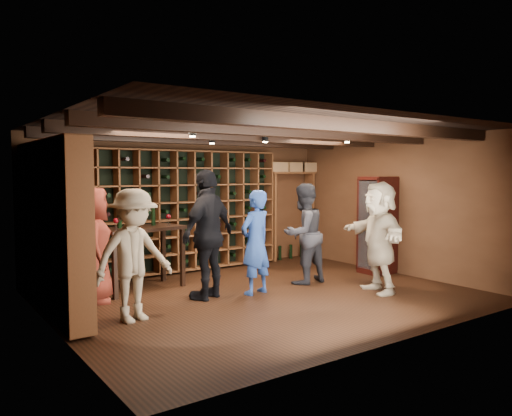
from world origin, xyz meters
TOP-DOWN VIEW (x-y plane):
  - ground at (0.00, 0.00)m, footprint 6.00×6.00m
  - room_shell at (0.00, 0.05)m, footprint 6.00×6.00m
  - wine_rack_back at (-0.52, 2.33)m, footprint 4.65×0.30m
  - wine_rack_left at (-2.83, 0.82)m, footprint 0.30×2.65m
  - crate_shelf at (2.41, 2.32)m, footprint 1.20×0.32m
  - display_cabinet at (2.71, 0.20)m, footprint 0.55×0.50m
  - man_blue_shirt at (-0.04, 0.18)m, footprint 0.65×0.50m
  - man_grey_suit at (1.04, 0.33)m, footprint 0.87×0.71m
  - guest_red_floral at (-2.22, 1.09)m, footprint 0.69×0.90m
  - guest_woman_black at (-0.76, 0.36)m, footprint 1.20×0.88m
  - guest_khaki at (-2.09, -0.10)m, footprint 1.16×0.79m
  - guest_beige at (1.59, -0.82)m, footprint 1.02×1.67m
  - tasting_table at (-1.36, 1.46)m, footprint 1.41×0.87m

SIDE VIEW (x-z plane):
  - ground at x=0.00m, z-range 0.00..0.00m
  - man_blue_shirt at x=-0.04m, z-range 0.00..1.59m
  - guest_red_floral at x=-2.22m, z-range 0.00..1.65m
  - guest_khaki at x=-2.09m, z-range 0.00..1.65m
  - man_grey_suit at x=1.04m, z-range 0.00..1.67m
  - display_cabinet at x=2.71m, z-range -0.02..1.73m
  - guest_beige at x=1.59m, z-range 0.00..1.72m
  - tasting_table at x=-1.36m, z-range 0.23..1.51m
  - guest_woman_black at x=-0.76m, z-range 0.00..1.90m
  - wine_rack_back at x=-0.52m, z-range 0.05..2.25m
  - wine_rack_left at x=-2.83m, z-range 0.05..2.25m
  - crate_shelf at x=2.41m, z-range 0.54..2.60m
  - room_shell at x=0.00m, z-range -0.58..5.42m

